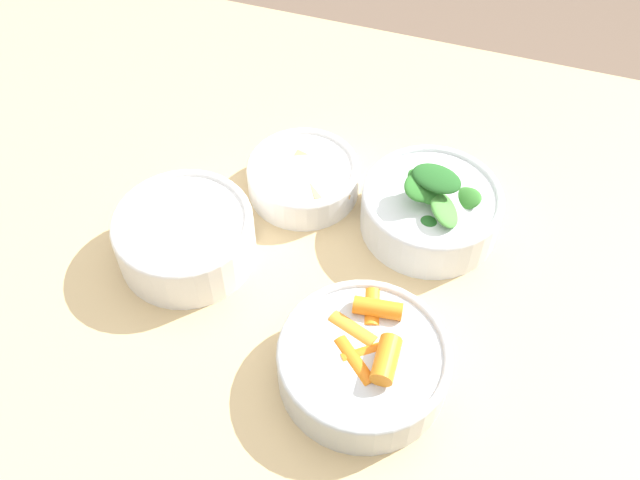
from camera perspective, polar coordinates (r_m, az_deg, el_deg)
The scene contains 6 objects.
ground_plane at distance 1.53m, azimuth -2.34°, elevation -16.45°, with size 10.00×10.00×0.00m, color brown.
dining_table at distance 0.97m, azimuth -3.53°, elevation -2.32°, with size 1.33×0.85×0.73m.
bowl_carrots at distance 0.75m, azimuth 3.51°, elevation -9.60°, with size 0.18×0.18×0.07m.
bowl_greens at distance 0.87m, azimuth 8.88°, elevation 2.58°, with size 0.17×0.17×0.10m.
bowl_beans_hotdog at distance 0.85m, azimuth -10.72°, elevation 0.22°, with size 0.16×0.16×0.06m.
bowl_cookies at distance 0.91m, azimuth -1.34°, elevation 5.08°, with size 0.14×0.14×0.04m.
Camera 1 is at (-0.24, 0.53, 1.41)m, focal length 40.00 mm.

